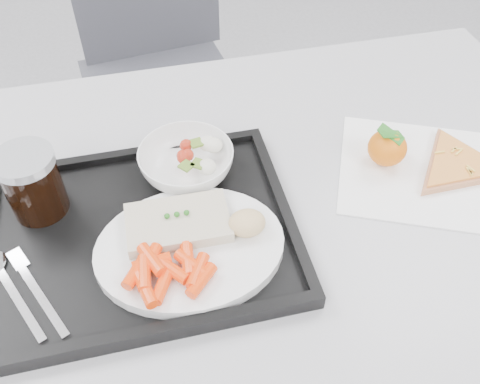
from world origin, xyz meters
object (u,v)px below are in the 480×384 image
(tray, at_px, (141,235))
(cola_glass, at_px, (32,182))
(chair, at_px, (156,50))
(tangerine, at_px, (387,148))
(salad_bowl, at_px, (186,162))
(dinner_plate, at_px, (190,248))
(table, at_px, (250,227))
(pizza_slice, at_px, (458,165))

(tray, bearing_deg, cola_glass, 149.58)
(chair, relative_size, tray, 2.07)
(chair, relative_size, cola_glass, 8.61)
(tangerine, bearing_deg, chair, 111.92)
(chair, height_order, salad_bowl, chair)
(dinner_plate, height_order, tangerine, tangerine)
(chair, bearing_deg, tangerine, -68.08)
(dinner_plate, xyz_separation_m, tangerine, (0.35, 0.12, 0.01))
(dinner_plate, height_order, salad_bowl, salad_bowl)
(cola_glass, relative_size, tangerine, 1.35)
(dinner_plate, bearing_deg, tangerine, 18.87)
(tray, height_order, tangerine, tangerine)
(chair, bearing_deg, cola_glass, -107.76)
(tray, bearing_deg, chair, 83.07)
(chair, xyz_separation_m, tangerine, (0.31, -0.78, 0.25))
(table, distance_m, tangerine, 0.26)
(dinner_plate, xyz_separation_m, cola_glass, (-0.21, 0.13, 0.05))
(salad_bowl, xyz_separation_m, tangerine, (0.33, -0.04, -0.00))
(salad_bowl, bearing_deg, pizza_slice, -10.30)
(cola_glass, distance_m, tangerine, 0.56)
(tray, bearing_deg, tangerine, 9.33)
(dinner_plate, relative_size, tangerine, 3.37)
(tangerine, bearing_deg, table, -172.76)
(table, xyz_separation_m, chair, (-0.07, 0.81, -0.15))
(table, distance_m, dinner_plate, 0.17)
(chair, distance_m, cola_glass, 0.85)
(tray, distance_m, cola_glass, 0.18)
(tangerine, bearing_deg, tray, -170.67)
(cola_glass, distance_m, pizza_slice, 0.68)
(table, height_order, pizza_slice, pizza_slice)
(dinner_plate, bearing_deg, tray, 141.69)
(table, height_order, tray, tray)
(chair, xyz_separation_m, cola_glass, (-0.25, -0.77, 0.28))
(tangerine, bearing_deg, dinner_plate, -161.13)
(dinner_plate, distance_m, salad_bowl, 0.16)
(tray, relative_size, salad_bowl, 2.96)
(chair, xyz_separation_m, salad_bowl, (-0.02, -0.74, 0.25))
(tray, relative_size, cola_glass, 4.17)
(table, distance_m, pizza_slice, 0.36)
(tray, bearing_deg, salad_bowl, 50.83)
(chair, bearing_deg, pizza_slice, -62.53)
(salad_bowl, bearing_deg, tangerine, -6.70)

